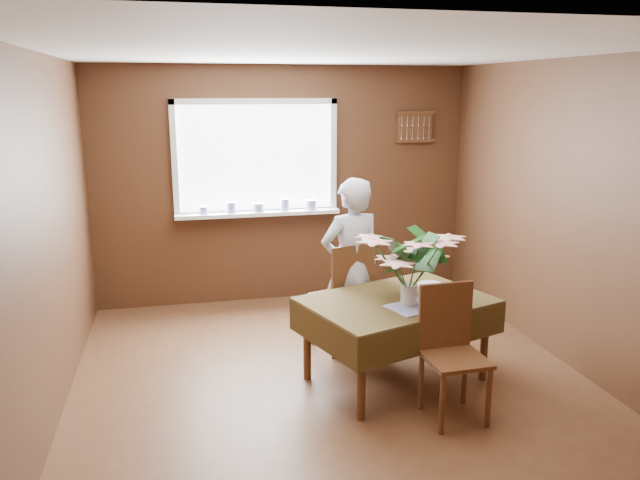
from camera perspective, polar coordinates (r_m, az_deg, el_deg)
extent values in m
plane|color=#4D2D1A|center=(4.95, 1.47, -13.38)|extent=(4.50, 4.50, 0.00)
plane|color=white|center=(4.42, 1.67, 16.87)|extent=(4.50, 4.50, 0.00)
plane|color=brown|center=(6.69, -3.28, 5.00)|extent=(4.00, 0.00, 4.00)
plane|color=brown|center=(2.51, 14.73, -10.22)|extent=(4.00, 0.00, 4.00)
plane|color=brown|center=(4.48, -24.06, -0.47)|extent=(0.00, 4.50, 4.50)
plane|color=brown|center=(5.38, 22.67, 1.85)|extent=(0.00, 4.50, 4.50)
cube|color=white|center=(6.60, -5.89, 7.45)|extent=(1.60, 0.01, 1.10)
cube|color=white|center=(6.54, -6.00, 12.49)|extent=(1.72, 0.06, 0.06)
cube|color=white|center=(6.67, -5.75, 2.48)|extent=(1.72, 0.06, 0.06)
cube|color=white|center=(6.53, -13.17, 7.11)|extent=(0.06, 0.06, 1.22)
cube|color=white|center=(6.73, 1.21, 7.65)|extent=(0.06, 0.06, 1.22)
cube|color=white|center=(6.60, -5.67, 2.45)|extent=(1.72, 0.20, 0.04)
cylinder|color=white|center=(6.52, -10.58, 2.69)|extent=(0.09, 0.09, 0.08)
cylinder|color=white|center=(6.53, -8.12, 2.97)|extent=(0.11, 0.11, 0.12)
cylinder|color=white|center=(6.57, -5.67, 2.98)|extent=(0.12, 0.12, 0.09)
cylinder|color=white|center=(6.60, -3.24, 3.25)|extent=(0.10, 0.10, 0.13)
cylinder|color=white|center=(6.66, -0.85, 3.25)|extent=(0.11, 0.11, 0.10)
cube|color=brown|center=(7.00, 8.66, 10.19)|extent=(0.40, 0.03, 0.30)
cube|color=brown|center=(6.98, 8.75, 11.41)|extent=(0.44, 0.04, 0.03)
cube|color=brown|center=(6.99, 8.66, 8.95)|extent=(0.44, 0.04, 0.03)
cylinder|color=brown|center=(4.41, 3.79, -12.49)|extent=(0.06, 0.06, 0.62)
cylinder|color=brown|center=(5.13, 14.80, -9.08)|extent=(0.06, 0.06, 0.62)
cylinder|color=brown|center=(4.98, -1.18, -9.31)|extent=(0.06, 0.06, 0.62)
cylinder|color=brown|center=(5.62, 9.35, -6.75)|extent=(0.06, 0.06, 0.62)
cube|color=brown|center=(4.88, 7.04, -5.71)|extent=(1.53, 1.25, 0.04)
cube|color=#342813|center=(4.88, 7.05, -5.43)|extent=(1.60, 1.32, 0.01)
cube|color=#342813|center=(4.59, 10.66, -8.52)|extent=(1.31, 0.45, 0.25)
cube|color=#342813|center=(5.27, 3.85, -5.36)|extent=(1.31, 0.45, 0.25)
cube|color=#342813|center=(4.55, 0.11, -8.47)|extent=(0.31, 0.89, 0.25)
cube|color=#342813|center=(5.35, 12.82, -5.38)|extent=(0.31, 0.89, 0.25)
cube|color=#5076E3|center=(4.71, 8.72, -6.05)|extent=(0.47, 0.40, 0.01)
cylinder|color=brown|center=(5.83, 2.42, -6.71)|extent=(0.04, 0.04, 0.45)
cylinder|color=brown|center=(5.65, -0.68, -7.37)|extent=(0.04, 0.04, 0.45)
cylinder|color=brown|center=(5.55, 4.47, -7.81)|extent=(0.04, 0.04, 0.45)
cylinder|color=brown|center=(5.36, 1.27, -8.55)|extent=(0.04, 0.04, 0.45)
cube|color=brown|center=(5.51, 1.89, -5.26)|extent=(0.53, 0.53, 0.03)
cube|color=brown|center=(5.27, 3.06, -3.11)|extent=(0.41, 0.16, 0.50)
cylinder|color=brown|center=(4.35, 11.10, -14.54)|extent=(0.04, 0.04, 0.43)
cylinder|color=brown|center=(4.50, 15.16, -13.78)|extent=(0.04, 0.04, 0.43)
cylinder|color=brown|center=(4.62, 9.22, -12.66)|extent=(0.04, 0.04, 0.43)
cylinder|color=brown|center=(4.76, 13.08, -12.03)|extent=(0.04, 0.04, 0.43)
cube|color=brown|center=(4.46, 12.29, -10.59)|extent=(0.41, 0.41, 0.03)
cube|color=brown|center=(4.52, 11.38, -6.75)|extent=(0.40, 0.04, 0.48)
imported|color=white|center=(5.33, 2.85, -2.50)|extent=(0.63, 0.49, 1.54)
cylinder|color=white|center=(4.73, 8.11, -4.98)|extent=(0.12, 0.12, 0.16)
cylinder|color=#33662D|center=(4.69, 8.16, -3.54)|extent=(0.07, 0.07, 0.11)
cylinder|color=white|center=(5.24, 10.05, -4.05)|extent=(0.24, 0.24, 0.01)
cube|color=silver|center=(4.79, 9.66, -5.69)|extent=(0.04, 0.23, 0.00)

